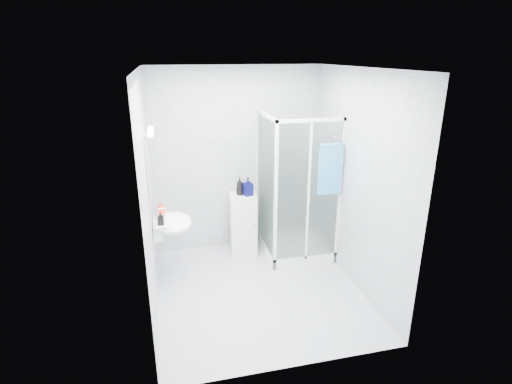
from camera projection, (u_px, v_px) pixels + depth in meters
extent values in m
cube|color=silver|center=(259.00, 190.00, 4.45)|extent=(2.40, 2.60, 2.60)
cube|color=#ACAFB1|center=(259.00, 290.00, 4.88)|extent=(2.40, 2.60, 0.01)
cube|color=white|center=(259.00, 68.00, 4.02)|extent=(2.40, 2.60, 0.01)
cube|color=white|center=(295.00, 248.00, 5.81)|extent=(0.90, 0.90, 0.12)
cube|color=silver|center=(268.00, 116.00, 5.08)|extent=(0.04, 0.90, 0.04)
cube|color=silver|center=(311.00, 120.00, 4.77)|extent=(0.90, 0.04, 0.04)
cube|color=silver|center=(276.00, 200.00, 5.00)|extent=(0.04, 0.04, 2.00)
cube|color=white|center=(266.00, 186.00, 5.38)|extent=(0.02, 0.82, 1.84)
cube|color=white|center=(308.00, 194.00, 5.08)|extent=(0.82, 0.02, 1.84)
cube|color=silver|center=(308.00, 194.00, 5.09)|extent=(0.03, 0.04, 1.84)
cylinder|color=silver|center=(289.00, 155.00, 5.74)|extent=(0.02, 0.02, 1.00)
cylinder|color=silver|center=(291.00, 123.00, 5.55)|extent=(0.09, 0.05, 0.09)
cylinder|color=silver|center=(291.00, 174.00, 5.87)|extent=(0.12, 0.04, 0.12)
cylinder|color=silver|center=(333.00, 136.00, 4.87)|extent=(0.03, 0.05, 0.03)
cube|color=white|center=(158.00, 228.00, 4.80)|extent=(0.10, 0.40, 0.18)
ellipsoid|color=white|center=(173.00, 223.00, 4.82)|extent=(0.46, 0.56, 0.20)
cube|color=white|center=(162.00, 220.00, 4.78)|extent=(0.16, 0.50, 0.02)
cylinder|color=silver|center=(157.00, 214.00, 4.74)|extent=(0.04, 0.04, 0.16)
cylinder|color=silver|center=(161.00, 209.00, 4.73)|extent=(0.12, 0.02, 0.02)
cube|color=white|center=(149.00, 169.00, 4.54)|extent=(0.02, 0.60, 0.70)
cylinder|color=silver|center=(146.00, 135.00, 4.26)|extent=(0.05, 0.04, 0.04)
sphere|color=white|center=(150.00, 134.00, 4.26)|extent=(0.08, 0.08, 0.08)
cylinder|color=silver|center=(147.00, 129.00, 4.55)|extent=(0.05, 0.04, 0.04)
sphere|color=white|center=(150.00, 129.00, 4.56)|extent=(0.08, 0.08, 0.08)
cylinder|color=silver|center=(212.00, 140.00, 5.43)|extent=(0.02, 0.04, 0.02)
sphere|color=silver|center=(212.00, 140.00, 5.41)|extent=(0.03, 0.03, 0.03)
cylinder|color=silver|center=(226.00, 139.00, 5.48)|extent=(0.02, 0.04, 0.02)
sphere|color=silver|center=(227.00, 140.00, 5.45)|extent=(0.03, 0.03, 0.03)
cube|color=silver|center=(243.00, 224.00, 5.68)|extent=(0.40, 0.40, 0.88)
cube|color=silver|center=(246.00, 229.00, 5.52)|extent=(0.32, 0.04, 0.75)
sphere|color=#D55A1E|center=(254.00, 226.00, 5.52)|extent=(0.03, 0.03, 0.03)
cube|color=teal|center=(330.00, 170.00, 4.99)|extent=(0.31, 0.04, 0.63)
cylinder|color=teal|center=(332.00, 145.00, 4.88)|extent=(0.31, 0.05, 0.05)
imported|color=black|center=(240.00, 186.00, 5.50)|extent=(0.11, 0.11, 0.25)
imported|color=#0A0B3F|center=(248.00, 186.00, 5.48)|extent=(0.14, 0.14, 0.26)
imported|color=#F7351D|center=(161.00, 209.00, 4.88)|extent=(0.16, 0.16, 0.16)
imported|color=black|center=(161.00, 218.00, 4.60)|extent=(0.08, 0.08, 0.15)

